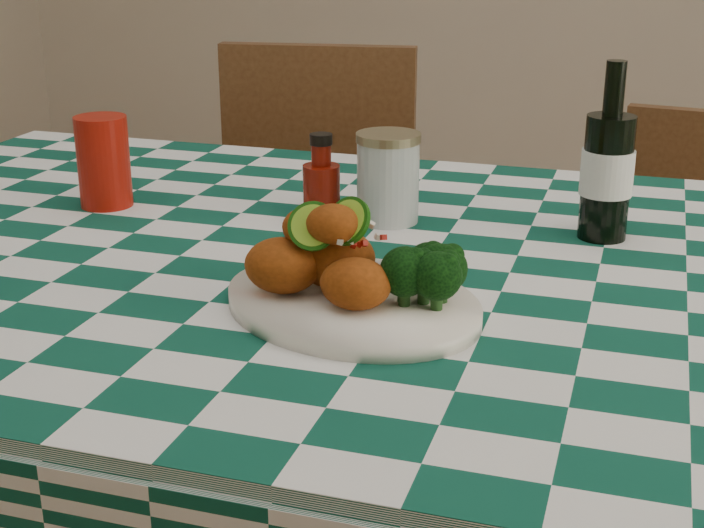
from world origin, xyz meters
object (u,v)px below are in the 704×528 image
(beer_bottle, at_px, (609,152))
(wooden_chair_right, at_px, (692,338))
(dining_table, at_px, (349,518))
(plate, at_px, (352,303))
(fried_chicken_pile, at_px, (336,250))
(wooden_chair_left, at_px, (302,281))
(mason_jar, at_px, (388,178))
(red_tumbler, at_px, (104,162))
(ketchup_bottle, at_px, (321,176))

(beer_bottle, bearing_deg, wooden_chair_right, 73.93)
(dining_table, relative_size, plate, 5.47)
(plate, xyz_separation_m, fried_chicken_pile, (-0.02, 0.00, 0.06))
(wooden_chair_left, bearing_deg, beer_bottle, -47.70)
(wooden_chair_left, distance_m, wooden_chair_right, 0.79)
(mason_jar, bearing_deg, red_tumbler, -173.01)
(fried_chicken_pile, relative_size, wooden_chair_left, 0.17)
(dining_table, height_order, red_tumbler, red_tumbler)
(fried_chicken_pile, height_order, wooden_chair_right, fried_chicken_pile)
(wooden_chair_left, relative_size, wooden_chair_right, 1.12)
(mason_jar, bearing_deg, wooden_chair_left, 121.95)
(plate, bearing_deg, dining_table, 108.71)
(dining_table, relative_size, ketchup_bottle, 13.85)
(mason_jar, xyz_separation_m, beer_bottle, (0.29, 0.01, 0.05))
(beer_bottle, bearing_deg, plate, -125.25)
(dining_table, bearing_deg, mason_jar, 87.26)
(beer_bottle, relative_size, wooden_chair_right, 0.28)
(plate, relative_size, mason_jar, 2.42)
(mason_jar, xyz_separation_m, wooden_chair_right, (0.46, 0.59, -0.44))
(ketchup_bottle, height_order, wooden_chair_right, ketchup_bottle)
(fried_chicken_pile, bearing_deg, wooden_chair_right, 65.08)
(dining_table, distance_m, wooden_chair_left, 0.75)
(red_tumbler, bearing_deg, wooden_chair_left, 80.95)
(dining_table, relative_size, red_tumbler, 12.43)
(plate, xyz_separation_m, wooden_chair_left, (-0.38, 0.85, -0.33))
(beer_bottle, bearing_deg, wooden_chair_left, 140.63)
(dining_table, xyz_separation_m, ketchup_bottle, (-0.09, 0.15, 0.45))
(red_tumbler, bearing_deg, beer_bottle, 5.27)
(red_tumbler, distance_m, beer_bottle, 0.72)
(red_tumbler, bearing_deg, wooden_chair_right, 36.05)
(dining_table, height_order, plate, plate)
(dining_table, distance_m, plate, 0.44)
(red_tumbler, relative_size, mason_jar, 1.06)
(dining_table, xyz_separation_m, fried_chicken_pile, (0.04, -0.17, 0.46))
(wooden_chair_right, bearing_deg, beer_bottle, -98.84)
(ketchup_bottle, bearing_deg, wooden_chair_right, 46.95)
(dining_table, relative_size, mason_jar, 13.20)
(wooden_chair_left, bearing_deg, dining_table, -73.22)
(red_tumbler, xyz_separation_m, wooden_chair_left, (0.09, 0.57, -0.39))
(dining_table, height_order, wooden_chair_left, wooden_chair_left)
(fried_chicken_pile, bearing_deg, ketchup_bottle, 111.76)
(beer_bottle, xyz_separation_m, wooden_chair_left, (-0.62, 0.51, -0.44))
(ketchup_bottle, bearing_deg, wooden_chair_left, 113.51)
(dining_table, distance_m, beer_bottle, 0.62)
(ketchup_bottle, xyz_separation_m, mason_jar, (0.10, 0.01, 0.00))
(wooden_chair_right, bearing_deg, wooden_chair_left, -168.14)
(fried_chicken_pile, height_order, mason_jar, mason_jar)
(fried_chicken_pile, bearing_deg, red_tumbler, 148.33)
(plate, xyz_separation_m, red_tumbler, (-0.47, 0.28, 0.06))
(ketchup_bottle, distance_m, beer_bottle, 0.39)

